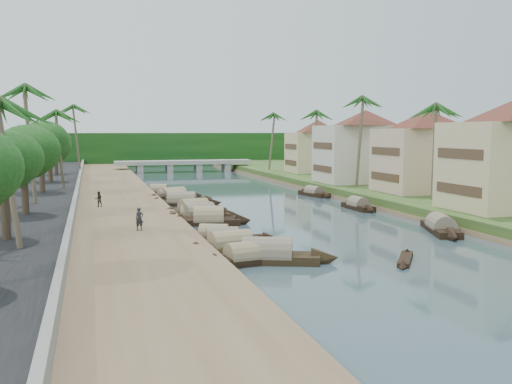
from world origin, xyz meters
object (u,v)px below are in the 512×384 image
object	(u,v)px
bridge	(184,164)
person_near	(139,219)
sampan_1	(244,258)
sampan_0	(267,256)

from	to	relation	value
bridge	person_near	size ratio (longest dim) A/B	16.10
sampan_1	person_near	distance (m)	11.59
sampan_0	sampan_1	world-z (taller)	sampan_0
bridge	sampan_0	xyz separation A→B (m)	(-7.89, -83.35, -1.30)
bridge	sampan_1	world-z (taller)	bridge
bridge	sampan_0	distance (m)	83.73
sampan_0	sampan_1	size ratio (longest dim) A/B	1.37
bridge	person_near	world-z (taller)	person_near
sampan_0	person_near	size ratio (longest dim) A/B	5.42
sampan_0	sampan_1	distance (m)	1.58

